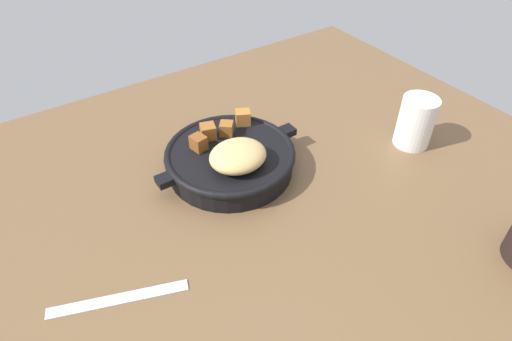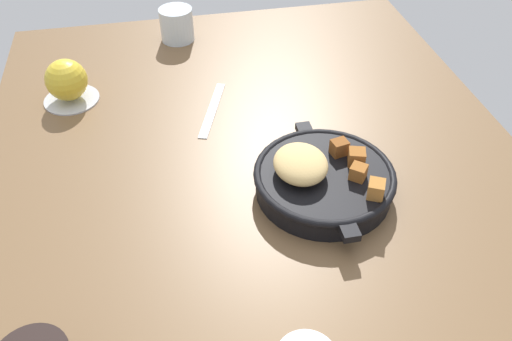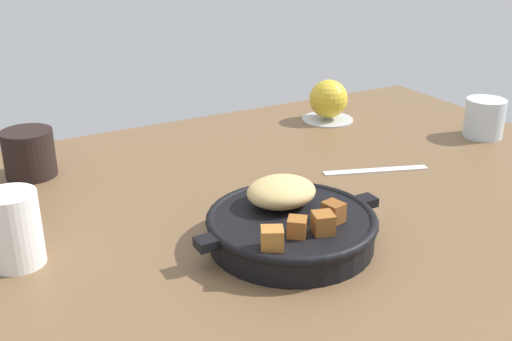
{
  "view_description": "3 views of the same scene",
  "coord_description": "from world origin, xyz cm",
  "px_view_note": "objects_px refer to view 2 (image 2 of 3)",
  "views": [
    {
      "loc": [
        22.75,
        40.3,
        47.87
      ],
      "look_at": [
        -4.63,
        -0.74,
        5.47
      ],
      "focal_mm": 30.85,
      "sensor_mm": 36.0,
      "label": 1
    },
    {
      "loc": [
        -59.64,
        12.9,
        56.5
      ],
      "look_at": [
        -2.99,
        1.42,
        4.44
      ],
      "focal_mm": 36.96,
      "sensor_mm": 36.0,
      "label": 2
    },
    {
      "loc": [
        -41.71,
        -66.29,
        38.52
      ],
      "look_at": [
        -3.34,
        3.12,
        5.41
      ],
      "focal_mm": 43.42,
      "sensor_mm": 36.0,
      "label": 3
    }
  ],
  "objects_px": {
    "cast_iron_skillet": "(322,178)",
    "butter_knife": "(212,109)",
    "red_apple": "(66,80)",
    "water_glass_short": "(177,25)"
  },
  "relations": [
    {
      "from": "cast_iron_skillet",
      "to": "red_apple",
      "type": "distance_m",
      "value": 0.51
    },
    {
      "from": "water_glass_short",
      "to": "cast_iron_skillet",
      "type": "bearing_deg",
      "value": -162.04
    },
    {
      "from": "red_apple",
      "to": "water_glass_short",
      "type": "bearing_deg",
      "value": -47.87
    },
    {
      "from": "cast_iron_skillet",
      "to": "butter_knife",
      "type": "xyz_separation_m",
      "value": [
        0.25,
        0.13,
        -0.03
      ]
    },
    {
      "from": "water_glass_short",
      "to": "butter_knife",
      "type": "bearing_deg",
      "value": -172.54
    },
    {
      "from": "cast_iron_skillet",
      "to": "water_glass_short",
      "type": "distance_m",
      "value": 0.55
    },
    {
      "from": "butter_knife",
      "to": "water_glass_short",
      "type": "bearing_deg",
      "value": 26.89
    },
    {
      "from": "red_apple",
      "to": "water_glass_short",
      "type": "xyz_separation_m",
      "value": [
        0.2,
        -0.22,
        -0.01
      ]
    },
    {
      "from": "cast_iron_skillet",
      "to": "red_apple",
      "type": "bearing_deg",
      "value": 49.69
    },
    {
      "from": "butter_knife",
      "to": "water_glass_short",
      "type": "height_order",
      "value": "water_glass_short"
    }
  ]
}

